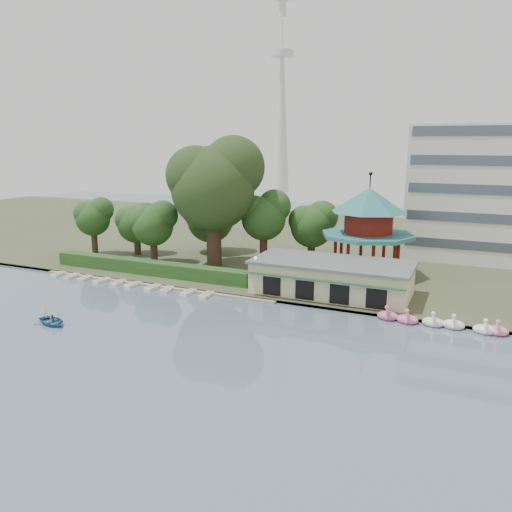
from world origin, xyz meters
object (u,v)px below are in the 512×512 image
Objects in this scene: rowboat_with_passengers at (52,319)px; boathouse at (332,277)px; big_tree at (215,182)px; pavilion at (368,223)px; dock at (153,285)px.

boathouse is at bearing 41.47° from rowboat_with_passengers.
big_tree is (-18.84, 6.22, 10.11)m from boathouse.
boathouse is 1.38× the size of pavilion.
big_tree reaches higher than pavilion.
big_tree is at bearing 73.96° from dock.
boathouse is (22.00, 4.77, 2.25)m from dock.
pavilion is 21.77m from big_tree.
boathouse is at bearing -18.26° from big_tree.
dock is 15.74m from rowboat_with_passengers.
boathouse reaches higher than rowboat_with_passengers.
rowboat_with_passengers is at bearing -99.18° from big_tree.
boathouse reaches higher than dock.
rowboat_with_passengers is (-23.15, -20.46, -1.83)m from boathouse.
dock is 2.52× the size of pavilion.
boathouse is 30.95m from rowboat_with_passengers.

